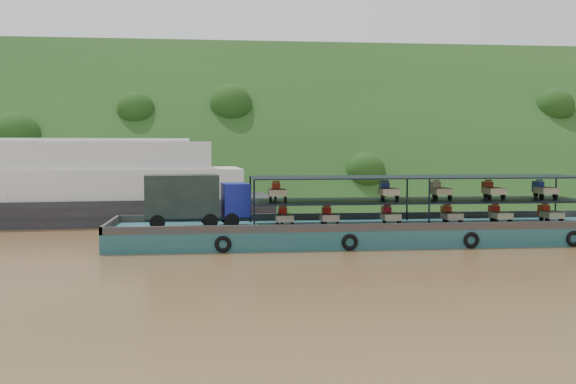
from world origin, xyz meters
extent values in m
plane|color=brown|center=(0.00, 0.00, 0.00)|extent=(160.00, 160.00, 0.00)
cube|color=#183814|center=(0.00, 36.00, 0.00)|extent=(140.00, 39.60, 39.60)
cube|color=#16484F|center=(3.07, -1.53, 0.60)|extent=(35.00, 7.00, 1.20)
cube|color=#592D19|center=(3.07, 1.87, 1.45)|extent=(35.00, 0.20, 0.50)
cube|color=#592D19|center=(3.07, -4.93, 1.45)|extent=(35.00, 0.20, 0.50)
cube|color=#592D19|center=(-14.33, -1.53, 1.45)|extent=(0.20, 7.00, 0.50)
torus|color=black|center=(-6.93, -5.08, 0.55)|extent=(1.06, 0.26, 1.06)
torus|color=black|center=(1.07, -5.08, 0.55)|extent=(1.06, 0.26, 1.06)
torus|color=black|center=(9.07, -5.08, 0.55)|extent=(1.06, 0.26, 1.06)
torus|color=black|center=(16.07, -5.08, 0.55)|extent=(1.06, 0.26, 1.06)
cylinder|color=black|center=(-11.14, -2.84, 1.70)|extent=(1.04, 0.47, 1.01)
cylinder|color=black|center=(-11.38, -0.74, 1.70)|extent=(1.04, 0.47, 1.01)
cylinder|color=black|center=(-7.74, -2.44, 1.70)|extent=(1.04, 0.47, 1.01)
cylinder|color=black|center=(-7.98, -0.34, 1.70)|extent=(1.04, 0.47, 1.01)
cylinder|color=black|center=(-6.34, -2.28, 1.70)|extent=(1.04, 0.47, 1.01)
cylinder|color=black|center=(-6.58, -0.18, 1.70)|extent=(1.04, 0.47, 1.01)
cube|color=black|center=(-8.66, -1.48, 1.85)|extent=(7.05, 2.99, 0.20)
cube|color=navy|center=(-6.06, -1.18, 3.01)|extent=(1.98, 2.60, 2.21)
cube|color=black|center=(-5.21, -1.08, 3.41)|extent=(0.29, 2.01, 0.91)
cube|color=black|center=(-9.66, -1.60, 3.31)|extent=(5.08, 2.96, 2.82)
cube|color=black|center=(6.57, -1.53, 2.86)|extent=(23.00, 5.00, 0.12)
cube|color=black|center=(6.57, -1.53, 4.50)|extent=(23.00, 5.00, 0.08)
cylinder|color=black|center=(-4.93, -4.03, 2.85)|extent=(0.12, 0.12, 3.30)
cylinder|color=black|center=(-4.93, 0.97, 2.85)|extent=(0.12, 0.12, 3.30)
cylinder|color=black|center=(6.57, -4.03, 2.85)|extent=(0.12, 0.12, 3.30)
cylinder|color=black|center=(6.57, 0.97, 2.85)|extent=(0.12, 0.12, 3.30)
cylinder|color=black|center=(18.07, 0.97, 2.85)|extent=(0.12, 0.12, 3.30)
cylinder|color=black|center=(-2.78, -0.48, 1.46)|extent=(0.12, 0.52, 0.52)
cylinder|color=black|center=(-3.28, -2.28, 1.46)|extent=(0.14, 0.52, 0.52)
cylinder|color=black|center=(-2.28, -2.28, 1.46)|extent=(0.14, 0.52, 0.52)
cube|color=tan|center=(-2.78, -1.93, 1.80)|extent=(1.15, 1.50, 0.44)
cube|color=red|center=(-2.78, -0.78, 1.98)|extent=(0.55, 0.80, 0.80)
cube|color=red|center=(-2.78, -0.98, 2.48)|extent=(0.50, 0.10, 0.10)
cylinder|color=black|center=(0.28, -0.48, 1.46)|extent=(0.12, 0.52, 0.52)
cylinder|color=black|center=(-0.22, -2.28, 1.46)|extent=(0.14, 0.52, 0.52)
cylinder|color=black|center=(0.78, -2.28, 1.46)|extent=(0.14, 0.52, 0.52)
cube|color=beige|center=(0.28, -1.93, 1.80)|extent=(1.15, 1.50, 0.44)
cube|color=red|center=(0.28, -0.78, 1.98)|extent=(0.55, 0.80, 0.80)
cube|color=red|center=(0.28, -0.98, 2.48)|extent=(0.50, 0.10, 0.10)
cylinder|color=black|center=(4.56, -0.48, 1.46)|extent=(0.12, 0.52, 0.52)
cylinder|color=black|center=(4.06, -2.28, 1.46)|extent=(0.14, 0.52, 0.52)
cylinder|color=black|center=(5.06, -2.28, 1.46)|extent=(0.14, 0.52, 0.52)
cube|color=beige|center=(4.56, -1.93, 1.80)|extent=(1.15, 1.50, 0.44)
cube|color=red|center=(4.56, -0.78, 1.98)|extent=(0.55, 0.80, 0.80)
cube|color=red|center=(4.56, -0.98, 2.48)|extent=(0.50, 0.10, 0.10)
cylinder|color=black|center=(8.91, -0.48, 1.46)|extent=(0.12, 0.52, 0.52)
cylinder|color=black|center=(8.41, -2.28, 1.46)|extent=(0.14, 0.52, 0.52)
cylinder|color=black|center=(9.41, -2.28, 1.46)|extent=(0.14, 0.52, 0.52)
cube|color=#C4AD8A|center=(8.91, -1.93, 1.80)|extent=(1.15, 1.50, 0.44)
cube|color=red|center=(8.91, -0.78, 1.98)|extent=(0.55, 0.80, 0.80)
cube|color=red|center=(8.91, -0.98, 2.48)|extent=(0.50, 0.10, 0.10)
cylinder|color=black|center=(12.46, -0.48, 1.46)|extent=(0.12, 0.52, 0.52)
cylinder|color=black|center=(11.96, -2.28, 1.46)|extent=(0.14, 0.52, 0.52)
cylinder|color=black|center=(12.96, -2.28, 1.46)|extent=(0.14, 0.52, 0.52)
cube|color=beige|center=(12.46, -1.93, 1.80)|extent=(1.15, 1.50, 0.44)
cube|color=red|center=(12.46, -0.78, 1.98)|extent=(0.55, 0.80, 0.80)
cube|color=red|center=(12.46, -0.98, 2.48)|extent=(0.50, 0.10, 0.10)
cylinder|color=black|center=(16.22, -0.48, 1.46)|extent=(0.12, 0.52, 0.52)
cylinder|color=black|center=(15.72, -2.28, 1.46)|extent=(0.14, 0.52, 0.52)
cylinder|color=black|center=(16.72, -2.28, 1.46)|extent=(0.14, 0.52, 0.52)
cube|color=beige|center=(16.22, -1.93, 1.80)|extent=(1.15, 1.50, 0.44)
cube|color=red|center=(16.22, -0.78, 1.98)|extent=(0.55, 0.80, 0.80)
cube|color=red|center=(16.22, -0.98, 2.48)|extent=(0.50, 0.10, 0.10)
cylinder|color=black|center=(-3.25, -0.48, 3.18)|extent=(0.12, 0.52, 0.52)
cylinder|color=black|center=(-3.75, -2.28, 3.18)|extent=(0.14, 0.52, 0.52)
cylinder|color=black|center=(-2.75, -2.28, 3.18)|extent=(0.14, 0.52, 0.52)
cube|color=tan|center=(-3.25, -1.93, 3.52)|extent=(1.15, 1.50, 0.44)
cube|color=red|center=(-3.25, -0.78, 3.70)|extent=(0.55, 0.80, 0.80)
cube|color=red|center=(-3.25, -0.98, 4.20)|extent=(0.50, 0.10, 0.10)
cylinder|color=black|center=(4.40, -0.48, 3.18)|extent=(0.12, 0.52, 0.52)
cylinder|color=black|center=(3.90, -2.28, 3.18)|extent=(0.14, 0.52, 0.52)
cylinder|color=black|center=(4.90, -2.28, 3.18)|extent=(0.14, 0.52, 0.52)
cube|color=beige|center=(4.40, -1.93, 3.52)|extent=(1.15, 1.50, 0.44)
cube|color=navy|center=(4.40, -0.78, 3.70)|extent=(0.55, 0.80, 0.80)
cube|color=navy|center=(4.40, -0.98, 4.20)|extent=(0.50, 0.10, 0.10)
cylinder|color=black|center=(8.12, -0.48, 3.18)|extent=(0.12, 0.52, 0.52)
cylinder|color=black|center=(7.62, -2.28, 3.18)|extent=(0.14, 0.52, 0.52)
cylinder|color=black|center=(8.62, -2.28, 3.18)|extent=(0.14, 0.52, 0.52)
cube|color=tan|center=(8.12, -1.93, 3.52)|extent=(1.15, 1.50, 0.44)
cube|color=beige|center=(8.12, -0.78, 3.70)|extent=(0.55, 0.80, 0.80)
cube|color=beige|center=(8.12, -0.98, 4.20)|extent=(0.50, 0.10, 0.10)
cylinder|color=black|center=(11.93, -0.48, 3.18)|extent=(0.12, 0.52, 0.52)
cylinder|color=black|center=(11.43, -2.28, 3.18)|extent=(0.14, 0.52, 0.52)
cylinder|color=black|center=(12.43, -2.28, 3.18)|extent=(0.14, 0.52, 0.52)
cube|color=beige|center=(11.93, -1.93, 3.52)|extent=(1.15, 1.50, 0.44)
cube|color=#A8200B|center=(11.93, -0.78, 3.70)|extent=(0.55, 0.80, 0.80)
cube|color=#A8200B|center=(11.93, -0.98, 4.20)|extent=(0.50, 0.10, 0.10)
cylinder|color=black|center=(15.74, -0.48, 3.18)|extent=(0.12, 0.52, 0.52)
cylinder|color=black|center=(15.24, -2.28, 3.18)|extent=(0.14, 0.52, 0.52)
cylinder|color=black|center=(16.24, -2.28, 3.18)|extent=(0.14, 0.52, 0.52)
cube|color=beige|center=(15.74, -1.93, 3.52)|extent=(1.15, 1.50, 0.44)
cube|color=#1B31A4|center=(15.74, -0.78, 3.70)|extent=(0.55, 0.80, 0.80)
cube|color=#1B31A4|center=(15.74, -0.98, 4.20)|extent=(0.50, 0.10, 0.10)
cube|color=black|center=(-20.64, 12.63, 1.08)|extent=(36.66, 11.59, 2.17)
cube|color=silver|center=(-20.64, 12.63, 3.43)|extent=(31.19, 10.30, 2.53)
cube|color=silver|center=(-20.64, 12.63, 5.87)|extent=(25.72, 9.01, 2.35)
cube|color=silver|center=(-20.64, 12.63, 7.18)|extent=(22.06, 7.85, 0.27)
camera|label=1|loc=(-7.15, -44.67, 6.55)|focal=40.00mm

